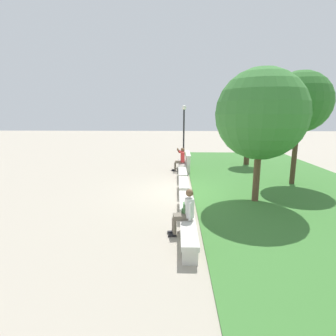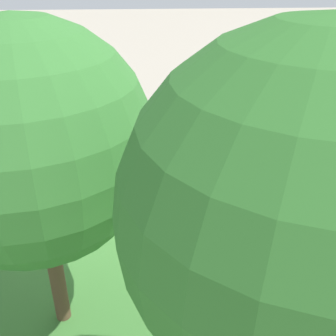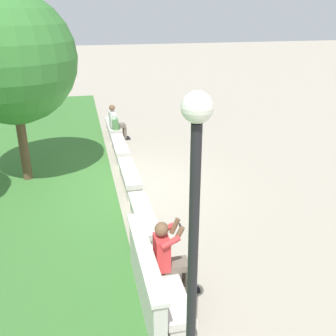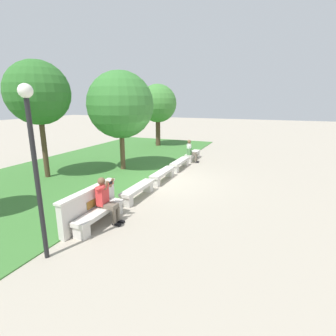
# 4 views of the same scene
# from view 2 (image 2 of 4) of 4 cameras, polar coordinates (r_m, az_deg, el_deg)

# --- Properties ---
(ground_plane) EXTENTS (80.00, 80.00, 0.00)m
(ground_plane) POSITION_cam_2_polar(r_m,az_deg,el_deg) (9.00, -5.52, -7.64)
(ground_plane) COLOR #A89E8C
(bench_main) EXTENTS (1.91, 0.40, 0.45)m
(bench_main) POSITION_cam_2_polar(r_m,az_deg,el_deg) (9.71, 21.71, -4.70)
(bench_main) COLOR beige
(bench_main) RESTS_ON ground
(bench_near) EXTENTS (1.91, 0.40, 0.45)m
(bench_near) POSITION_cam_2_polar(r_m,az_deg,el_deg) (9.01, 8.73, -5.51)
(bench_near) COLOR beige
(bench_near) RESTS_ON ground
(bench_mid) EXTENTS (1.91, 0.40, 0.45)m
(bench_mid) POSITION_cam_2_polar(r_m,az_deg,el_deg) (8.83, -5.61, -6.07)
(bench_mid) COLOR beige
(bench_mid) RESTS_ON ground
(bench_far) EXTENTS (1.91, 0.40, 0.45)m
(bench_far) POSITION_cam_2_polar(r_m,az_deg,el_deg) (9.20, -19.67, -6.26)
(bench_far) COLOR beige
(bench_far) RESTS_ON ground
(backrest_wall_with_plaque) EXTENTS (2.30, 0.24, 1.01)m
(backrest_wall_with_plaque) POSITION_cam_2_polar(r_m,az_deg,el_deg) (9.35, 22.75, -4.70)
(backrest_wall_with_plaque) COLOR beige
(backrest_wall_with_plaque) RESTS_ON ground
(person_photographer) EXTENTS (0.47, 0.72, 1.32)m
(person_photographer) POSITION_cam_2_polar(r_m,az_deg,el_deg) (9.46, 20.75, -2.31)
(person_photographer) COLOR black
(person_photographer) RESTS_ON ground
(tree_behind_wall) EXTENTS (3.17, 3.17, 4.76)m
(tree_behind_wall) POSITION_cam_2_polar(r_m,az_deg,el_deg) (5.31, -19.01, 3.35)
(tree_behind_wall) COLOR brown
(tree_behind_wall) RESTS_ON ground
(tree_far_back) EXTENTS (2.66, 2.66, 5.03)m
(tree_far_back) POSITION_cam_2_polar(r_m,az_deg,el_deg) (2.96, 18.68, -6.10)
(tree_far_back) COLOR #4C3826
(tree_far_back) RESTS_ON ground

